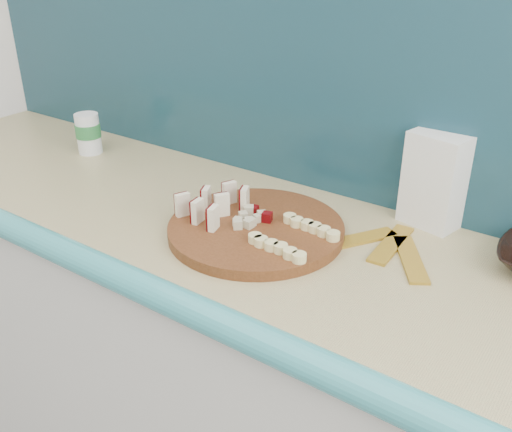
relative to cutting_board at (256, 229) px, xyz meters
name	(u,v)px	position (x,y,z in m)	size (l,w,h in m)	color
kitchen_counter	(220,369)	(-0.12, 0.01, -0.47)	(2.20, 0.63, 0.91)	silver
backsplash	(284,84)	(-0.12, 0.30, 0.24)	(2.20, 0.02, 0.50)	teal
cutting_board	(256,229)	(0.00, 0.00, 0.00)	(0.38, 0.38, 0.02)	#4B2610
apple_wedges	(214,204)	(-0.10, -0.02, 0.04)	(0.12, 0.16, 0.05)	#FFF0CB
apple_chunks	(248,217)	(-0.02, 0.00, 0.02)	(0.06, 0.06, 0.02)	beige
banana_slices	(294,236)	(0.10, -0.01, 0.02)	(0.16, 0.16, 0.02)	#F7E697
flour_bag	(436,180)	(0.29, 0.27, 0.09)	(0.12, 0.09, 0.21)	white
canister	(88,133)	(-0.69, 0.13, 0.05)	(0.07, 0.07, 0.12)	white
banana_peel	(386,247)	(0.26, 0.10, -0.01)	(0.25, 0.21, 0.01)	#BD8E24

